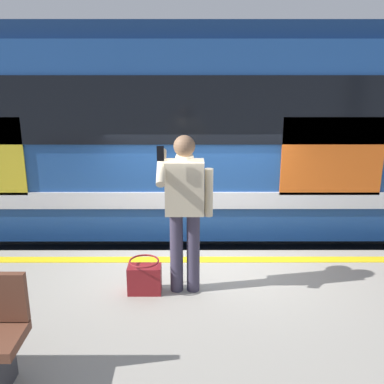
{
  "coord_description": "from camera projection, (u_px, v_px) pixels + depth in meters",
  "views": [
    {
      "loc": [
        0.09,
        5.52,
        3.47
      ],
      "look_at": [
        0.08,
        0.3,
        1.92
      ],
      "focal_mm": 42.07,
      "sensor_mm": 36.0,
      "label": 1
    }
  ],
  "objects": [
    {
      "name": "ground_plane",
      "position": [
        198.0,
        317.0,
        6.28
      ],
      "size": [
        23.7,
        23.7,
        0.0
      ],
      "primitive_type": "plane",
      "color": "#3D3D3F"
    },
    {
      "name": "platform",
      "position": [
        200.0,
        373.0,
        4.41
      ],
      "size": [
        15.39,
        3.6,
        1.02
      ],
      "primitive_type": "cube",
      "color": "#9E998E",
      "rests_on": "ground"
    },
    {
      "name": "safety_line",
      "position": [
        198.0,
        260.0,
        5.7
      ],
      "size": [
        15.08,
        0.16,
        0.01
      ],
      "primitive_type": "cube",
      "color": "yellow",
      "rests_on": "platform"
    },
    {
      "name": "track_rail_near",
      "position": [
        197.0,
        273.0,
        7.39
      ],
      "size": [
        20.0,
        0.08,
        0.16
      ],
      "primitive_type": "cube",
      "color": "slate",
      "rests_on": "ground"
    },
    {
      "name": "track_rail_far",
      "position": [
        196.0,
        240.0,
        8.76
      ],
      "size": [
        20.0,
        0.08,
        0.16
      ],
      "primitive_type": "cube",
      "color": "slate",
      "rests_on": "ground"
    },
    {
      "name": "train_carriage",
      "position": [
        160.0,
        124.0,
        7.4
      ],
      "size": [
        13.91,
        2.91,
        3.79
      ],
      "color": "#1E478C",
      "rests_on": "ground"
    },
    {
      "name": "passenger",
      "position": [
        185.0,
        202.0,
        4.69
      ],
      "size": [
        0.57,
        0.55,
        1.72
      ],
      "color": "#383347",
      "rests_on": "platform"
    },
    {
      "name": "handbag",
      "position": [
        145.0,
        278.0,
        4.86
      ],
      "size": [
        0.36,
        0.33,
        0.38
      ],
      "color": "maroon",
      "rests_on": "platform"
    }
  ]
}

